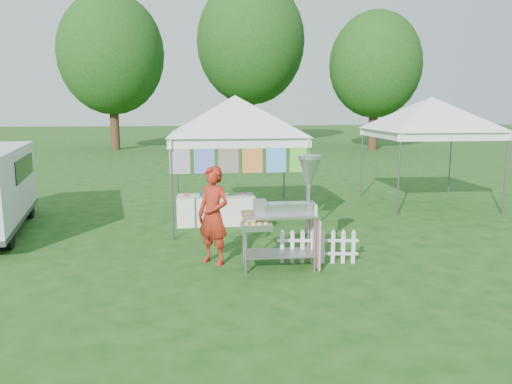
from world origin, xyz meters
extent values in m
plane|color=#174213|center=(0.00, 0.00, 0.00)|extent=(120.00, 120.00, 0.00)
cylinder|color=#59595E|center=(-1.42, 2.08, 1.05)|extent=(0.04, 0.04, 2.10)
cylinder|color=#59595E|center=(1.42, 2.08, 1.05)|extent=(0.04, 0.04, 2.10)
cylinder|color=#59595E|center=(-1.42, 4.92, 1.05)|extent=(0.04, 0.04, 2.10)
cylinder|color=#59595E|center=(1.42, 4.92, 1.05)|extent=(0.04, 0.04, 2.10)
cube|color=white|center=(0.00, 2.08, 2.00)|extent=(3.00, 0.03, 0.22)
cube|color=white|center=(0.00, 4.92, 2.00)|extent=(3.00, 0.03, 0.22)
pyramid|color=white|center=(0.00, 3.50, 3.00)|extent=(4.24, 4.24, 0.90)
cylinder|color=#59595E|center=(0.00, 2.08, 2.08)|extent=(3.00, 0.03, 0.03)
cube|color=#37CFB5|center=(-1.25, 2.08, 1.73)|extent=(0.42, 0.01, 0.70)
cube|color=purple|center=(-0.75, 2.08, 1.73)|extent=(0.42, 0.01, 0.70)
cube|color=#DB5F0B|center=(-0.25, 2.08, 1.73)|extent=(0.42, 0.01, 0.70)
cube|color=red|center=(0.25, 2.08, 1.73)|extent=(0.42, 0.01, 0.70)
cube|color=blue|center=(0.75, 2.08, 1.73)|extent=(0.42, 0.01, 0.70)
cube|color=#189432|center=(1.25, 2.08, 1.73)|extent=(0.42, 0.01, 0.70)
cylinder|color=#59595E|center=(4.08, 3.58, 1.05)|extent=(0.04, 0.04, 2.10)
cylinder|color=#59595E|center=(6.92, 3.58, 1.05)|extent=(0.04, 0.04, 2.10)
cylinder|color=#59595E|center=(4.08, 6.42, 1.05)|extent=(0.04, 0.04, 2.10)
cylinder|color=#59595E|center=(6.92, 6.42, 1.05)|extent=(0.04, 0.04, 2.10)
cube|color=white|center=(5.50, 3.58, 2.00)|extent=(3.00, 0.03, 0.22)
cube|color=white|center=(5.50, 6.42, 2.00)|extent=(3.00, 0.03, 0.22)
pyramid|color=white|center=(5.50, 5.00, 3.00)|extent=(4.24, 4.24, 0.90)
cylinder|color=#59595E|center=(5.50, 3.58, 2.08)|extent=(3.00, 0.03, 0.03)
cylinder|color=#3D2216|center=(-6.00, 24.00, 1.98)|extent=(0.56, 0.56, 3.96)
ellipsoid|color=#225F1A|center=(-6.00, 24.00, 5.85)|extent=(6.40, 6.40, 7.36)
cylinder|color=#3D2216|center=(3.00, 28.00, 2.42)|extent=(0.56, 0.56, 4.84)
ellipsoid|color=#225F1A|center=(3.00, 28.00, 7.15)|extent=(7.60, 7.60, 8.74)
cylinder|color=#3D2216|center=(10.00, 22.00, 1.76)|extent=(0.56, 0.56, 3.52)
ellipsoid|color=#225F1A|center=(10.00, 22.00, 5.20)|extent=(5.60, 5.60, 6.44)
cylinder|color=gray|center=(-0.12, -0.28, 0.47)|extent=(0.04, 0.04, 0.94)
cylinder|color=gray|center=(1.04, -0.31, 0.47)|extent=(0.04, 0.04, 0.94)
cylinder|color=gray|center=(-0.11, 0.25, 0.47)|extent=(0.04, 0.04, 0.94)
cylinder|color=gray|center=(1.05, 0.22, 0.47)|extent=(0.04, 0.04, 0.94)
cube|color=gray|center=(0.46, -0.03, 0.26)|extent=(1.21, 0.62, 0.02)
cube|color=#B7B7BC|center=(0.46, -0.03, 0.94)|extent=(1.27, 0.66, 0.04)
cube|color=#B7B7BC|center=(0.65, 0.02, 1.04)|extent=(0.90, 0.28, 0.16)
cube|color=gray|center=(0.15, 0.03, 1.08)|extent=(0.21, 0.24, 0.23)
cylinder|color=gray|center=(0.99, 0.01, 1.42)|extent=(0.05, 0.05, 0.94)
cone|color=#B7B7BC|center=(0.99, 0.01, 1.68)|extent=(0.39, 0.39, 0.42)
cylinder|color=#B7B7BC|center=(0.99, 0.01, 1.91)|extent=(0.41, 0.41, 0.06)
cube|color=#B7B7BC|center=(0.04, -0.42, 0.84)|extent=(0.51, 0.33, 0.10)
cube|color=pink|center=(1.10, -0.04, 0.47)|extent=(0.04, 0.79, 0.85)
cube|color=white|center=(1.04, -0.34, 1.07)|extent=(0.02, 0.15, 0.19)
imported|color=maroon|center=(-0.63, 0.35, 0.87)|extent=(0.75, 0.73, 1.74)
cube|color=black|center=(-4.82, 3.66, 1.37)|extent=(0.43, 2.40, 0.49)
cylinder|color=black|center=(-4.60, 1.72, 0.30)|extent=(0.29, 0.63, 0.60)
cylinder|color=black|center=(-5.08, 4.51, 0.30)|extent=(0.29, 0.63, 0.60)
cube|color=silver|center=(0.57, 0.21, 0.28)|extent=(0.07, 0.03, 0.56)
cube|color=silver|center=(0.75, 0.19, 0.28)|extent=(0.07, 0.03, 0.56)
cube|color=silver|center=(0.93, 0.16, 0.28)|extent=(0.07, 0.03, 0.56)
cube|color=silver|center=(1.11, 0.14, 0.28)|extent=(0.07, 0.03, 0.56)
cube|color=silver|center=(1.29, 0.12, 0.28)|extent=(0.07, 0.03, 0.56)
cube|color=silver|center=(1.46, 0.10, 0.28)|extent=(0.07, 0.03, 0.56)
cube|color=silver|center=(1.64, 0.08, 0.28)|extent=(0.07, 0.03, 0.56)
cube|color=silver|center=(1.82, 0.05, 0.28)|extent=(0.07, 0.03, 0.56)
cube|color=silver|center=(1.20, 0.13, 0.18)|extent=(1.43, 0.20, 0.05)
cube|color=silver|center=(1.20, 0.13, 0.42)|extent=(1.43, 0.20, 0.05)
cube|color=white|center=(-0.48, 3.34, 0.34)|extent=(1.80, 0.70, 0.68)
camera|label=1|loc=(-0.88, -8.20, 2.78)|focal=35.00mm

